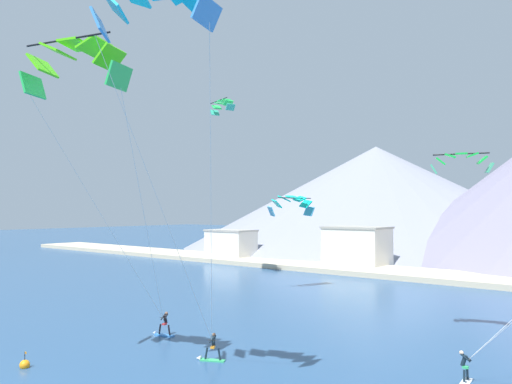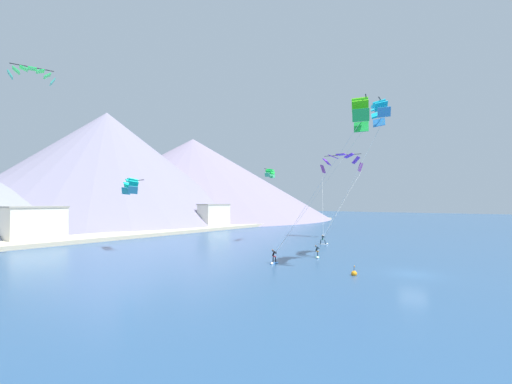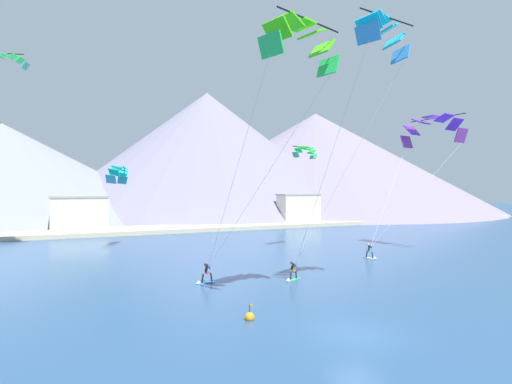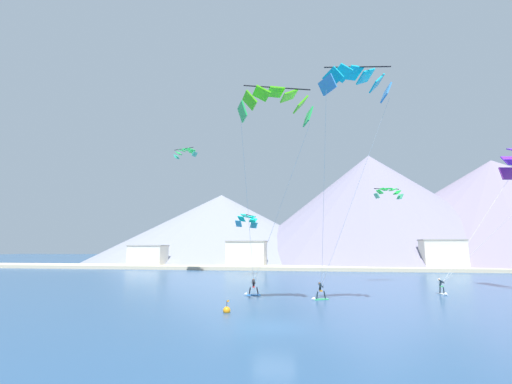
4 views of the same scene
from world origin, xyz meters
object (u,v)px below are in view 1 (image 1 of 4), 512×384
(parafoil_kite_distant_low_drift, at_px, (292,203))
(race_marker_buoy, at_px, (25,365))
(kitesurfer_mid_center, at_px, (209,353))
(kitesurfer_near_trail, at_px, (464,375))
(parafoil_kite_near_lead, at_px, (76,63))
(parafoil_kite_distant_mid_solo, at_px, (222,105))
(kitesurfer_near_lead, at_px, (162,328))
(parafoil_kite_mid_center, at_px, (155,4))
(parafoil_kite_distant_high_outer, at_px, (461,160))

(parafoil_kite_distant_low_drift, relative_size, race_marker_buoy, 5.48)
(kitesurfer_mid_center, bearing_deg, race_marker_buoy, -133.31)
(kitesurfer_mid_center, height_order, race_marker_buoy, kitesurfer_mid_center)
(kitesurfer_near_trail, height_order, kitesurfer_mid_center, kitesurfer_near_trail)
(kitesurfer_near_trail, distance_m, race_marker_buoy, 23.60)
(kitesurfer_near_trail, distance_m, parafoil_kite_near_lead, 25.83)
(parafoil_kite_near_lead, xyz_separation_m, race_marker_buoy, (-3.75, -0.65, -16.48))
(race_marker_buoy, bearing_deg, parafoil_kite_distant_mid_solo, 115.79)
(kitesurfer_near_lead, height_order, kitesurfer_near_trail, kitesurfer_near_lead)
(parafoil_kite_mid_center, relative_size, parafoil_kite_distant_low_drift, 3.21)
(parafoil_kite_distant_high_outer, height_order, parafoil_kite_distant_low_drift, parafoil_kite_distant_high_outer)
(parafoil_kite_near_lead, bearing_deg, kitesurfer_mid_center, 64.23)
(kitesurfer_near_trail, height_order, parafoil_kite_distant_mid_solo, parafoil_kite_distant_mid_solo)
(kitesurfer_near_trail, relative_size, race_marker_buoy, 1.74)
(kitesurfer_near_trail, relative_size, parafoil_kite_distant_low_drift, 0.32)
(parafoil_kite_distant_mid_solo, height_order, race_marker_buoy, parafoil_kite_distant_mid_solo)
(kitesurfer_mid_center, bearing_deg, parafoil_kite_near_lead, -115.77)
(race_marker_buoy, bearing_deg, parafoil_kite_near_lead, 9.87)
(parafoil_kite_distant_low_drift, bearing_deg, parafoil_kite_mid_center, -65.34)
(parafoil_kite_near_lead, bearing_deg, kitesurfer_near_trail, 36.99)
(kitesurfer_near_lead, height_order, parafoil_kite_distant_mid_solo, parafoil_kite_distant_mid_solo)
(kitesurfer_near_lead, height_order, parafoil_kite_mid_center, parafoil_kite_mid_center)
(kitesurfer_near_trail, relative_size, parafoil_kite_near_lead, 0.11)
(parafoil_kite_near_lead, relative_size, race_marker_buoy, 16.13)
(kitesurfer_mid_center, bearing_deg, kitesurfer_near_trail, 22.52)
(kitesurfer_near_trail, relative_size, parafoil_kite_distant_mid_solo, 0.36)
(kitesurfer_mid_center, xyz_separation_m, parafoil_kite_distant_high_outer, (10.10, 14.23, 11.77))
(kitesurfer_near_lead, height_order, parafoil_kite_near_lead, parafoil_kite_near_lead)
(parafoil_kite_mid_center, height_order, race_marker_buoy, parafoil_kite_mid_center)
(parafoil_kite_near_lead, bearing_deg, parafoil_kite_distant_low_drift, 103.90)
(kitesurfer_near_lead, xyz_separation_m, parafoil_kite_mid_center, (9.88, -8.89, 17.61))
(parafoil_kite_distant_high_outer, distance_m, parafoil_kite_distant_mid_solo, 36.46)
(kitesurfer_mid_center, relative_size, parafoil_kite_mid_center, 0.10)
(kitesurfer_near_lead, distance_m, kitesurfer_mid_center, 7.02)
(kitesurfer_mid_center, distance_m, parafoil_kite_distant_mid_solo, 40.80)
(parafoil_kite_near_lead, distance_m, race_marker_buoy, 16.92)
(parafoil_kite_mid_center, xyz_separation_m, parafoil_kite_distant_high_outer, (6.92, 21.02, -5.87))
(kitesurfer_near_trail, bearing_deg, parafoil_kite_distant_mid_solo, 150.46)
(kitesurfer_near_trail, distance_m, parafoil_kite_mid_center, 23.43)
(parafoil_kite_near_lead, height_order, parafoil_kite_distant_low_drift, parafoil_kite_near_lead)
(kitesurfer_mid_center, distance_m, parafoil_kite_distant_low_drift, 27.73)
(parafoil_kite_distant_high_outer, xyz_separation_m, parafoil_kite_distant_low_drift, (-20.98, 9.61, -2.70))
(kitesurfer_near_trail, xyz_separation_m, kitesurfer_mid_center, (-12.80, -5.31, -0.03))
(parafoil_kite_distant_low_drift, distance_m, parafoil_kite_distant_mid_solo, 17.75)
(kitesurfer_near_lead, distance_m, parafoil_kite_distant_low_drift, 23.91)
(kitesurfer_mid_center, bearing_deg, parafoil_kite_distant_low_drift, 114.52)
(parafoil_kite_distant_mid_solo, xyz_separation_m, race_marker_buoy, (15.98, -33.06, -22.19))
(parafoil_kite_mid_center, bearing_deg, parafoil_kite_distant_mid_solo, 128.98)
(kitesurfer_mid_center, bearing_deg, parafoil_kite_distant_mid_solo, 131.96)
(kitesurfer_near_lead, relative_size, parafoil_kite_mid_center, 0.10)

